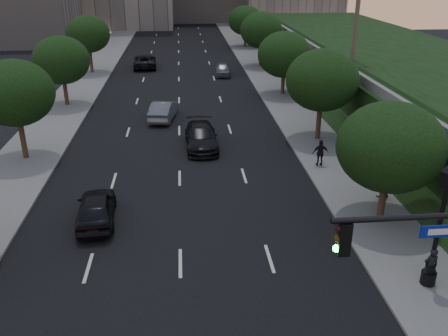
{
  "coord_description": "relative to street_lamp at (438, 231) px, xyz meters",
  "views": [
    {
      "loc": [
        0.37,
        -12.62,
        12.26
      ],
      "look_at": [
        2.13,
        7.15,
        3.6
      ],
      "focal_mm": 38.0,
      "sensor_mm": 36.0,
      "label": 1
    }
  ],
  "objects": [
    {
      "name": "road_surface",
      "position": [
        -10.1,
        27.5,
        -2.62
      ],
      "size": [
        16.0,
        140.0,
        0.02
      ],
      "primitive_type": "cube",
      "color": "black",
      "rests_on": "ground"
    },
    {
      "name": "sidewalk_right",
      "position": [
        0.15,
        27.5,
        -2.56
      ],
      "size": [
        4.5,
        140.0,
        0.15
      ],
      "primitive_type": "cube",
      "color": "slate",
      "rests_on": "ground"
    },
    {
      "name": "sidewalk_left",
      "position": [
        -20.35,
        27.5,
        -2.56
      ],
      "size": [
        4.5,
        140.0,
        0.15
      ],
      "primitive_type": "cube",
      "color": "slate",
      "rests_on": "ground"
    },
    {
      "name": "embankment",
      "position": [
        11.9,
        25.5,
        -0.63
      ],
      "size": [
        18.0,
        90.0,
        4.0
      ],
      "primitive_type": "cube",
      "color": "black",
      "rests_on": "ground"
    },
    {
      "name": "parapet_wall",
      "position": [
        3.4,
        25.5,
        1.72
      ],
      "size": [
        0.35,
        90.0,
        0.7
      ],
      "primitive_type": "cube",
      "color": "slate",
      "rests_on": "embankment"
    },
    {
      "name": "tree_right_a",
      "position": [
        0.2,
        5.5,
        1.39
      ],
      "size": [
        5.2,
        5.2,
        6.24
      ],
      "color": "#38281C",
      "rests_on": "ground"
    },
    {
      "name": "tree_right_b",
      "position": [
        0.2,
        17.5,
        1.88
      ],
      "size": [
        5.2,
        5.2,
        6.74
      ],
      "color": "#38281C",
      "rests_on": "ground"
    },
    {
      "name": "tree_right_c",
      "position": [
        0.2,
        30.5,
        1.39
      ],
      "size": [
        5.2,
        5.2,
        6.24
      ],
      "color": "#38281C",
      "rests_on": "ground"
    },
    {
      "name": "tree_right_d",
      "position": [
        0.2,
        44.5,
        1.88
      ],
      "size": [
        5.2,
        5.2,
        6.74
      ],
      "color": "#38281C",
      "rests_on": "ground"
    },
    {
      "name": "tree_right_e",
      "position": [
        0.2,
        59.5,
        1.39
      ],
      "size": [
        5.2,
        5.2,
        6.24
      ],
      "color": "#38281C",
      "rests_on": "ground"
    },
    {
      "name": "tree_left_b",
      "position": [
        -20.4,
        15.5,
        1.94
      ],
      "size": [
        5.0,
        5.0,
        6.71
      ],
      "color": "#38281C",
      "rests_on": "ground"
    },
    {
      "name": "tree_left_c",
      "position": [
        -20.4,
        28.5,
        1.57
      ],
      "size": [
        5.0,
        5.0,
        6.34
      ],
      "color": "#38281C",
      "rests_on": "ground"
    },
    {
      "name": "tree_left_d",
      "position": [
        -20.4,
        42.5,
        1.94
      ],
      "size": [
        5.0,
        5.0,
        6.71
      ],
      "color": "#38281C",
      "rests_on": "ground"
    },
    {
      "name": "street_lamp",
      "position": [
        0.0,
        0.0,
        0.0
      ],
      "size": [
        0.64,
        0.64,
        5.62
      ],
      "color": "black",
      "rests_on": "ground"
    },
    {
      "name": "sedan_near_left",
      "position": [
        -14.33,
        6.6,
        -1.85
      ],
      "size": [
        2.22,
        4.74,
        1.57
      ],
      "primitive_type": "imported",
      "rotation": [
        0.0,
        0.0,
        3.22
      ],
      "color": "black",
      "rests_on": "ground"
    },
    {
      "name": "sedan_mid_left",
      "position": [
        -11.38,
        23.63,
        -1.84
      ],
      "size": [
        2.51,
        5.06,
        1.59
      ],
      "primitive_type": "imported",
      "rotation": [
        0.0,
        0.0,
        2.97
      ],
      "color": "slate",
      "rests_on": "ground"
    },
    {
      "name": "sedan_far_left",
      "position": [
        -14.3,
        45.22,
        -1.82
      ],
      "size": [
        3.01,
        6.02,
        1.64
      ],
      "primitive_type": "imported",
      "rotation": [
        0.0,
        0.0,
        3.19
      ],
      "color": "black",
      "rests_on": "ground"
    },
    {
      "name": "sedan_near_right",
      "position": [
        -8.52,
        16.73,
        -1.84
      ],
      "size": [
        2.36,
        5.54,
        1.59
      ],
      "primitive_type": "imported",
      "rotation": [
        0.0,
        0.0,
        0.02
      ],
      "color": "black",
      "rests_on": "ground"
    },
    {
      "name": "sedan_far_right",
      "position": [
        -4.97,
        39.99,
        -1.9
      ],
      "size": [
        2.05,
        4.43,
        1.47
      ],
      "primitive_type": "imported",
      "rotation": [
        0.0,
        0.0,
        -0.07
      ],
      "color": "slate",
      "rests_on": "ground"
    },
    {
      "name": "pedestrian_a",
      "position": [
        -0.01,
        -0.01,
        -1.65
      ],
      "size": [
        0.61,
        0.41,
        1.67
      ],
      "primitive_type": "imported",
      "rotation": [
        0.0,
        0.0,
        3.16
      ],
      "color": "black",
      "rests_on": "sidewalk_right"
    },
    {
      "name": "pedestrian_b",
      "position": [
        1.15,
        7.77,
        -1.58
      ],
      "size": [
        0.93,
        0.75,
        1.81
      ],
      "primitive_type": "imported",
      "rotation": [
        0.0,
        0.0,
        3.22
      ],
      "color": "black",
      "rests_on": "sidewalk_right"
    },
    {
      "name": "pedestrian_c",
      "position": [
        -1.06,
        12.39,
        -1.61
      ],
      "size": [
        1.04,
        0.46,
        1.75
      ],
      "primitive_type": "imported",
      "rotation": [
        0.0,
        0.0,
        3.11
      ],
      "color": "black",
      "rests_on": "sidewalk_right"
    }
  ]
}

